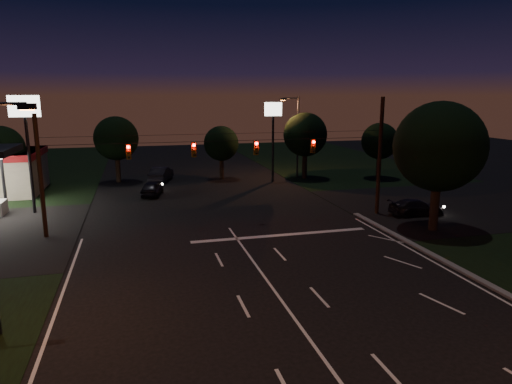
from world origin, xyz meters
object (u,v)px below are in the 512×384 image
object	(u,v)px
utility_pole_right	(376,214)
car_cross	(416,207)
car_oncoming_a	(152,188)
tree_right_near	(438,148)
car_oncoming_b	(161,174)

from	to	relation	value
utility_pole_right	car_cross	distance (m)	3.03
car_oncoming_a	tree_right_near	bearing A→B (deg)	151.91
tree_right_near	car_oncoming_b	world-z (taller)	tree_right_near
tree_right_near	car_oncoming_a	world-z (taller)	tree_right_near
tree_right_near	car_cross	distance (m)	6.33
utility_pole_right	car_oncoming_a	world-z (taller)	utility_pole_right
utility_pole_right	car_cross	bearing A→B (deg)	-24.10
tree_right_near	car_oncoming_a	xyz separation A→B (m)	(-18.32, 16.06, -5.00)
car_oncoming_b	car_cross	bearing A→B (deg)	150.15
car_oncoming_b	tree_right_near	bearing A→B (deg)	143.53
car_cross	utility_pole_right	bearing A→B (deg)	67.43
tree_right_near	car_cross	xyz separation A→B (m)	(1.18, 3.62, -5.05)
utility_pole_right	tree_right_near	size ratio (longest dim) A/B	1.03
utility_pole_right	car_oncoming_a	size ratio (longest dim) A/B	2.25
car_oncoming_b	car_cross	world-z (taller)	car_oncoming_b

